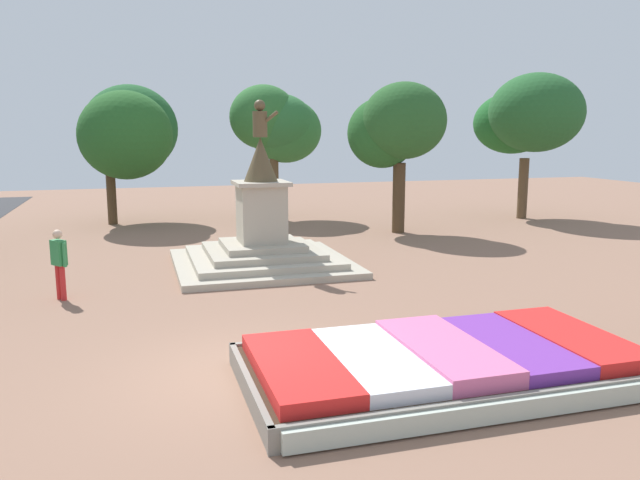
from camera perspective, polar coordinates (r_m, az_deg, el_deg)
The scene contains 8 objects.
ground_plane at distance 10.85m, azimuth -7.51°, elevation -12.07°, with size 73.17×73.17×0.00m, color #8C6651.
flower_planter at distance 10.66m, azimuth 11.30°, elevation -11.03°, with size 6.60×3.48×0.61m.
statue_monument at distance 18.82m, azimuth -5.34°, elevation 0.08°, with size 5.17×5.17×4.94m.
pedestrian_near_planter at distance 16.26m, azimuth -22.75°, elevation -1.65°, with size 0.41×0.47×1.72m.
park_tree_far_left at distance 25.00m, azimuth 6.99°, elevation 10.18°, with size 3.61×3.80×5.90m.
park_tree_behind_statue at distance 28.43m, azimuth -17.13°, elevation 9.42°, with size 4.20×5.36×6.05m.
park_tree_far_right at distance 30.37m, azimuth 18.43°, elevation 10.62°, with size 4.31×4.99×6.59m.
park_tree_street_side at distance 28.81m, azimuth -3.96°, elevation 10.48°, with size 4.27×3.39×6.08m.
Camera 1 is at (-1.50, -9.95, 4.06)m, focal length 35.00 mm.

